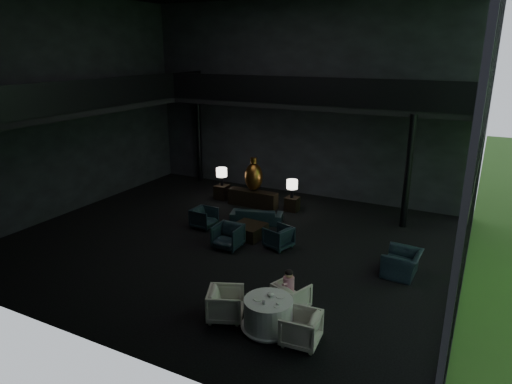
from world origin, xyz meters
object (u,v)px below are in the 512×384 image
at_px(table_lamp_right, 292,185).
at_px(dining_table, 268,316).
at_px(dining_chair_north, 291,295).
at_px(window_armchair, 402,259).
at_px(dining_chair_west, 226,302).
at_px(lounge_armchair_east, 278,236).
at_px(lounge_armchair_west, 204,217).
at_px(side_table_right, 292,204).
at_px(sofa, 257,214).
at_px(table_lamp_left, 222,173).
at_px(lounge_armchair_south, 228,234).
at_px(bronze_urn, 254,177).
at_px(coffee_table, 249,231).
at_px(side_table_left, 222,192).
at_px(console, 253,199).
at_px(dining_chair_east, 301,326).
at_px(child, 289,281).

relative_size(table_lamp_right, dining_table, 0.57).
relative_size(dining_table, dining_chair_north, 1.71).
bearing_deg(window_armchair, dining_chair_west, -35.93).
bearing_deg(lounge_armchair_east, dining_chair_north, 47.13).
xyz_separation_m(lounge_armchair_east, dining_chair_north, (1.76, -3.09, -0.03)).
bearing_deg(lounge_armchair_west, side_table_right, -32.18).
bearing_deg(sofa, side_table_right, -127.33).
bearing_deg(table_lamp_left, lounge_armchair_south, -56.49).
distance_m(bronze_urn, sofa, 2.06).
xyz_separation_m(bronze_urn, table_lamp_right, (1.60, 0.13, -0.17)).
relative_size(sofa, coffee_table, 1.70).
height_order(bronze_urn, side_table_left, bronze_urn).
xyz_separation_m(side_table_left, lounge_armchair_west, (1.12, -3.06, 0.11)).
xyz_separation_m(table_lamp_left, dining_chair_west, (4.74, -7.62, -0.68)).
height_order(window_armchair, dining_chair_north, window_armchair).
distance_m(sofa, dining_chair_north, 5.81).
distance_m(console, side_table_right, 1.62).
relative_size(side_table_right, table_lamp_right, 0.76).
height_order(dining_table, dining_chair_north, dining_table).
relative_size(table_lamp_right, sofa, 0.42).
bearing_deg(side_table_right, window_armchair, -36.16).
bearing_deg(side_table_right, side_table_left, 179.94).
xyz_separation_m(side_table_left, lounge_armchair_south, (2.75, -4.16, 0.17)).
bearing_deg(lounge_armchair_south, window_armchair, 5.98).
bearing_deg(dining_chair_west, lounge_armchair_south, 6.43).
xyz_separation_m(table_lamp_left, dining_chair_east, (6.65, -7.69, -0.71)).
relative_size(table_lamp_left, dining_chair_north, 1.02).
bearing_deg(dining_chair_east, dining_table, -104.49).
bearing_deg(dining_table, side_table_left, 127.58).
xyz_separation_m(console, dining_chair_east, (5.05, -7.43, 0.09)).
bearing_deg(table_lamp_left, side_table_left, 90.00).
bearing_deg(dining_chair_east, lounge_armchair_east, -154.44).
distance_m(lounge_armchair_south, child, 3.93).
bearing_deg(window_armchair, lounge_armchair_south, -80.45).
bearing_deg(lounge_armchair_east, dining_chair_west, 25.23).
bearing_deg(window_armchair, coffee_table, -92.23).
relative_size(dining_chair_east, dining_chair_west, 0.95).
xyz_separation_m(bronze_urn, coffee_table, (1.32, -2.91, -1.00)).
xyz_separation_m(bronze_urn, side_table_left, (-1.60, 0.18, -0.93)).
height_order(coffee_table, dining_chair_west, dining_chair_west).
height_order(console, lounge_armchair_west, lounge_armchair_west).
bearing_deg(lounge_armchair_west, bronze_urn, -7.38).
height_order(bronze_urn, lounge_armchair_west, bronze_urn).
xyz_separation_m(sofa, dining_chair_north, (3.37, -4.73, 0.04)).
bearing_deg(table_lamp_right, side_table_left, 179.05).
xyz_separation_m(side_table_right, window_armchair, (4.80, -3.51, 0.22)).
bearing_deg(console, lounge_armchair_south, -73.53).
bearing_deg(sofa, dining_chair_west, 93.24).
relative_size(console, sofa, 1.21).
height_order(table_lamp_left, dining_chair_west, table_lamp_left).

